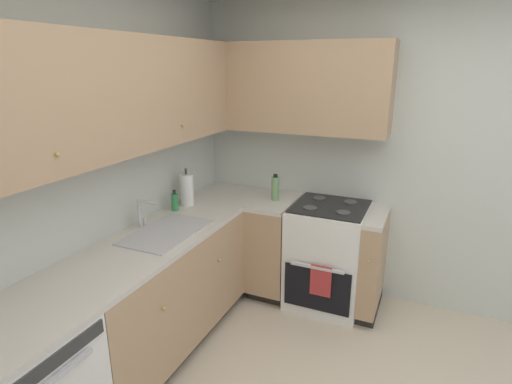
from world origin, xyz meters
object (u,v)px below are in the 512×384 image
object	(u,v)px
oil_bottle	(275,188)
soap_bottle	(175,202)
oven_range	(328,254)
paper_towel_roll	(187,190)

from	to	relation	value
oil_bottle	soap_bottle	bearing A→B (deg)	131.68
oven_range	paper_towel_roll	size ratio (longest dim) A/B	3.18
soap_bottle	oil_bottle	world-z (taller)	oil_bottle
oven_range	oil_bottle	bearing A→B (deg)	92.15
soap_bottle	paper_towel_roll	xyz separation A→B (m)	(0.15, -0.02, 0.06)
oil_bottle	paper_towel_roll	bearing A→B (deg)	123.96
soap_bottle	oil_bottle	distance (m)	0.87
oven_range	soap_bottle	xyz separation A→B (m)	(-0.60, 1.14, 0.51)
soap_bottle	paper_towel_roll	size ratio (longest dim) A/B	0.52
paper_towel_roll	oil_bottle	distance (m)	0.76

